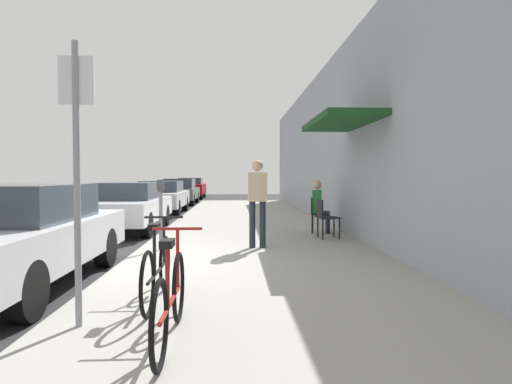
# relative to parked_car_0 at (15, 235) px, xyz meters

# --- Properties ---
(ground_plane) EXTENTS (60.00, 60.00, 0.00)m
(ground_plane) POSITION_rel_parked_car_0_xyz_m (1.10, 1.20, -0.72)
(ground_plane) COLOR #2D2D30
(sidewalk_slab) EXTENTS (4.50, 32.00, 0.12)m
(sidewalk_slab) POSITION_rel_parked_car_0_xyz_m (3.35, 3.20, -0.66)
(sidewalk_slab) COLOR #9E9B93
(sidewalk_slab) RESTS_ON ground_plane
(building_facade) EXTENTS (1.40, 32.00, 4.77)m
(building_facade) POSITION_rel_parked_car_0_xyz_m (5.74, 3.19, 1.67)
(building_facade) COLOR #999EA8
(building_facade) RESTS_ON ground_plane
(parked_car_0) EXTENTS (1.80, 4.40, 1.39)m
(parked_car_0) POSITION_rel_parked_car_0_xyz_m (0.00, 0.00, 0.00)
(parked_car_0) COLOR #B7B7BC
(parked_car_0) RESTS_ON ground_plane
(parked_car_1) EXTENTS (1.80, 4.40, 1.34)m
(parked_car_1) POSITION_rel_parked_car_0_xyz_m (0.00, 6.10, -0.02)
(parked_car_1) COLOR silver
(parked_car_1) RESTS_ON ground_plane
(parked_car_2) EXTENTS (1.80, 4.40, 1.33)m
(parked_car_2) POSITION_rel_parked_car_0_xyz_m (0.00, 11.69, -0.02)
(parked_car_2) COLOR #B7B7BC
(parked_car_2) RESTS_ON ground_plane
(parked_car_3) EXTENTS (1.80, 4.40, 1.39)m
(parked_car_3) POSITION_rel_parked_car_0_xyz_m (0.00, 17.60, 0.00)
(parked_car_3) COLOR #47514C
(parked_car_3) RESTS_ON ground_plane
(parked_car_4) EXTENTS (1.80, 4.40, 1.43)m
(parked_car_4) POSITION_rel_parked_car_0_xyz_m (0.00, 23.69, 0.03)
(parked_car_4) COLOR maroon
(parked_car_4) RESTS_ON ground_plane
(parking_meter) EXTENTS (0.12, 0.10, 1.32)m
(parking_meter) POSITION_rel_parked_car_0_xyz_m (1.55, 2.27, 0.17)
(parking_meter) COLOR slate
(parking_meter) RESTS_ON sidewalk_slab
(street_sign) EXTENTS (0.32, 0.06, 2.60)m
(street_sign) POSITION_rel_parked_car_0_xyz_m (1.50, -1.90, 0.92)
(street_sign) COLOR gray
(street_sign) RESTS_ON sidewalk_slab
(bicycle_0) EXTENTS (0.46, 1.71, 0.90)m
(bicycle_0) POSITION_rel_parked_car_0_xyz_m (2.40, -2.34, -0.24)
(bicycle_0) COLOR black
(bicycle_0) RESTS_ON sidewalk_slab
(bicycle_1) EXTENTS (0.46, 1.71, 0.90)m
(bicycle_1) POSITION_rel_parked_car_0_xyz_m (2.08, -1.16, -0.24)
(bicycle_1) COLOR black
(bicycle_1) RESTS_ON sidewalk_slab
(cafe_chair_0) EXTENTS (0.48, 0.48, 0.87)m
(cafe_chair_0) POSITION_rel_parked_car_0_xyz_m (4.95, 3.57, -0.09)
(cafe_chair_0) COLOR black
(cafe_chair_0) RESTS_ON sidewalk_slab
(cafe_chair_1) EXTENTS (0.52, 0.52, 0.87)m
(cafe_chair_1) POSITION_rel_parked_car_0_xyz_m (4.96, 4.52, -0.09)
(cafe_chair_1) COLOR black
(cafe_chair_1) RESTS_ON sidewalk_slab
(seated_patron_1) EXTENTS (0.48, 0.43, 1.29)m
(seated_patron_1) POSITION_rel_parked_car_0_xyz_m (5.01, 4.50, 0.10)
(seated_patron_1) COLOR #232838
(seated_patron_1) RESTS_ON sidewalk_slab
(pedestrian_standing) EXTENTS (0.36, 0.22, 1.70)m
(pedestrian_standing) POSITION_rel_parked_car_0_xyz_m (3.38, 2.41, 0.40)
(pedestrian_standing) COLOR #232838
(pedestrian_standing) RESTS_ON sidewalk_slab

